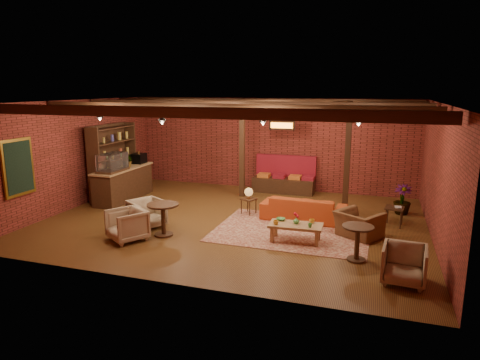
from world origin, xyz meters
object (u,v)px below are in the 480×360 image
(round_table_left, at_px, (163,214))
(plant_tall, at_px, (405,170))
(armchair_b, at_px, (127,223))
(armchair_right, at_px, (359,220))
(armchair_a, at_px, (147,212))
(sofa, at_px, (304,208))
(side_table_book, at_px, (395,209))
(armchair_far, at_px, (404,263))
(side_table_lamp, at_px, (249,194))
(round_table_right, at_px, (357,238))
(coffee_table, at_px, (295,226))

(round_table_left, bearing_deg, plant_tall, 33.65)
(round_table_left, distance_m, plant_tall, 6.81)
(armchair_b, height_order, armchair_right, armchair_right)
(round_table_left, height_order, plant_tall, plant_tall)
(round_table_left, bearing_deg, armchair_a, 149.24)
(sofa, distance_m, armchair_right, 1.77)
(armchair_a, bearing_deg, side_table_book, -40.69)
(armchair_a, distance_m, plant_tall, 7.20)
(armchair_far, bearing_deg, round_table_left, 174.87)
(armchair_b, bearing_deg, round_table_left, 73.63)
(side_table_lamp, relative_size, side_table_book, 1.46)
(side_table_lamp, height_order, round_table_left, round_table_left)
(round_table_right, bearing_deg, side_table_lamp, 141.22)
(side_table_lamp, bearing_deg, armchair_b, -125.57)
(sofa, bearing_deg, side_table_lamp, -0.54)
(side_table_book, bearing_deg, side_table_lamp, -177.75)
(sofa, xyz_separation_m, armchair_far, (2.43, -3.24, 0.07))
(round_table_left, height_order, armchair_far, round_table_left)
(sofa, relative_size, side_table_lamp, 2.94)
(coffee_table, xyz_separation_m, armchair_right, (1.41, 0.78, 0.05))
(sofa, relative_size, armchair_right, 2.30)
(armchair_a, xyz_separation_m, armchair_far, (6.18, -1.36, -0.01))
(coffee_table, bearing_deg, armchair_b, -163.14)
(side_table_lamp, distance_m, round_table_left, 2.80)
(side_table_lamp, distance_m, round_table_right, 4.03)
(coffee_table, relative_size, armchair_far, 1.59)
(armchair_right, bearing_deg, side_table_book, -92.53)
(armchair_b, relative_size, plant_tall, 0.32)
(coffee_table, height_order, round_table_left, round_table_left)
(plant_tall, bearing_deg, armchair_right, -114.26)
(side_table_lamp, distance_m, armchair_a, 2.93)
(coffee_table, distance_m, side_table_lamp, 2.48)
(coffee_table, distance_m, armchair_b, 3.98)
(plant_tall, bearing_deg, armchair_far, -91.79)
(armchair_far, height_order, plant_tall, plant_tall)
(armchair_b, xyz_separation_m, armchair_right, (5.22, 1.93, 0.02))
(side_table_book, distance_m, round_table_right, 2.80)
(sofa, bearing_deg, armchair_right, 150.91)
(sofa, bearing_deg, round_table_left, 39.68)
(side_table_book, bearing_deg, round_table_left, -154.74)
(side_table_lamp, xyz_separation_m, side_table_book, (3.94, 0.15, -0.12))
(armchair_right, xyz_separation_m, plant_tall, (1.07, 2.38, 0.85))
(armchair_b, distance_m, round_table_right, 5.27)
(coffee_table, distance_m, armchair_a, 3.85)
(sofa, height_order, armchair_b, armchair_b)
(round_table_right, relative_size, plant_tall, 0.30)
(armchair_far, bearing_deg, armchair_b, -178.90)
(side_table_lamp, bearing_deg, side_table_book, 2.25)
(side_table_lamp, bearing_deg, armchair_a, -137.40)
(side_table_lamp, distance_m, side_table_book, 3.94)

